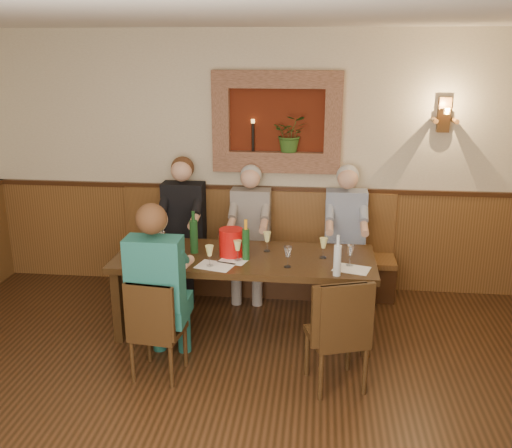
% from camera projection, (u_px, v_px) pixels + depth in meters
% --- Properties ---
extents(room_shell, '(6.04, 6.04, 2.82)m').
position_uv_depth(room_shell, '(200.00, 181.00, 3.20)').
color(room_shell, beige).
rests_on(room_shell, ground).
extents(wainscoting, '(6.02, 6.02, 1.15)m').
position_uv_depth(wainscoting, '(206.00, 383.00, 3.58)').
color(wainscoting, brown).
rests_on(wainscoting, ground).
extents(wall_niche, '(1.36, 0.30, 1.06)m').
position_uv_depth(wall_niche, '(280.00, 127.00, 5.99)').
color(wall_niche, '#531A0B').
rests_on(wall_niche, ground).
extents(wall_sconce, '(0.25, 0.20, 0.35)m').
position_uv_depth(wall_sconce, '(444.00, 116.00, 5.76)').
color(wall_sconce, brown).
rests_on(wall_sconce, ground).
extents(dining_table, '(2.40, 0.90, 0.75)m').
position_uv_depth(dining_table, '(245.00, 264.00, 5.31)').
color(dining_table, black).
rests_on(dining_table, ground).
extents(bench, '(3.00, 0.45, 1.11)m').
position_uv_depth(bench, '(256.00, 262.00, 6.31)').
color(bench, '#381E0F').
rests_on(bench, ground).
extents(chair_near_left, '(0.43, 0.43, 0.87)m').
position_uv_depth(chair_near_left, '(158.00, 348.00, 4.66)').
color(chair_near_left, black).
rests_on(chair_near_left, ground).
extents(chair_near_right, '(0.53, 0.53, 0.95)m').
position_uv_depth(chair_near_right, '(337.00, 355.00, 4.51)').
color(chair_near_right, black).
rests_on(chair_near_right, ground).
extents(person_bench_left, '(0.45, 0.55, 1.49)m').
position_uv_depth(person_bench_left, '(183.00, 238.00, 6.21)').
color(person_bench_left, black).
rests_on(person_bench_left, ground).
extents(person_bench_mid, '(0.42, 0.51, 1.42)m').
position_uv_depth(person_bench_mid, '(250.00, 243.00, 6.14)').
color(person_bench_mid, '#544E4D').
rests_on(person_bench_mid, ground).
extents(person_bench_right, '(0.43, 0.53, 1.45)m').
position_uv_depth(person_bench_right, '(345.00, 245.00, 6.03)').
color(person_bench_right, navy).
rests_on(person_bench_right, ground).
extents(person_chair_front, '(0.44, 0.54, 1.48)m').
position_uv_depth(person_chair_front, '(160.00, 302.00, 4.66)').
color(person_chair_front, '#164A4E').
rests_on(person_chair_front, ground).
extents(spittoon_bucket, '(0.29, 0.29, 0.26)m').
position_uv_depth(spittoon_bucket, '(231.00, 242.00, 5.27)').
color(spittoon_bucket, red).
rests_on(spittoon_bucket, dining_table).
extents(wine_bottle_green_a, '(0.07, 0.07, 0.38)m').
position_uv_depth(wine_bottle_green_a, '(246.00, 243.00, 5.16)').
color(wine_bottle_green_a, '#19471E').
rests_on(wine_bottle_green_a, dining_table).
extents(wine_bottle_green_b, '(0.09, 0.09, 0.40)m').
position_uv_depth(wine_bottle_green_b, '(194.00, 236.00, 5.33)').
color(wine_bottle_green_b, '#19471E').
rests_on(wine_bottle_green_b, dining_table).
extents(water_bottle, '(0.07, 0.07, 0.36)m').
position_uv_depth(water_bottle, '(337.00, 259.00, 4.80)').
color(water_bottle, silver).
rests_on(water_bottle, dining_table).
extents(tasting_sheet_a, '(0.33, 0.29, 0.00)m').
position_uv_depth(tasting_sheet_a, '(163.00, 260.00, 5.19)').
color(tasting_sheet_a, white).
rests_on(tasting_sheet_a, dining_table).
extents(tasting_sheet_b, '(0.29, 0.24, 0.00)m').
position_uv_depth(tasting_sheet_b, '(233.00, 261.00, 5.17)').
color(tasting_sheet_b, white).
rests_on(tasting_sheet_b, dining_table).
extents(tasting_sheet_c, '(0.35, 0.30, 0.00)m').
position_uv_depth(tasting_sheet_c, '(352.00, 269.00, 4.98)').
color(tasting_sheet_c, white).
rests_on(tasting_sheet_c, dining_table).
extents(tasting_sheet_d, '(0.36, 0.30, 0.00)m').
position_uv_depth(tasting_sheet_d, '(215.00, 266.00, 5.05)').
color(tasting_sheet_d, white).
rests_on(tasting_sheet_d, dining_table).
extents(wine_glass_0, '(0.08, 0.08, 0.19)m').
position_uv_depth(wine_glass_0, '(162.00, 242.00, 5.39)').
color(wine_glass_0, white).
rests_on(wine_glass_0, dining_table).
extents(wine_glass_1, '(0.08, 0.08, 0.19)m').
position_uv_depth(wine_glass_1, '(267.00, 242.00, 5.39)').
color(wine_glass_1, '#E8E88B').
rests_on(wine_glass_1, dining_table).
extents(wine_glass_2, '(0.08, 0.08, 0.19)m').
position_uv_depth(wine_glass_2, '(350.00, 256.00, 5.03)').
color(wine_glass_2, white).
rests_on(wine_glass_2, dining_table).
extents(wine_glass_3, '(0.08, 0.08, 0.19)m').
position_uv_depth(wine_glass_3, '(222.00, 243.00, 5.34)').
color(wine_glass_3, white).
rests_on(wine_glass_3, dining_table).
extents(wine_glass_4, '(0.08, 0.08, 0.19)m').
position_uv_depth(wine_glass_4, '(238.00, 250.00, 5.16)').
color(wine_glass_4, '#E8E88B').
rests_on(wine_glass_4, dining_table).
extents(wine_glass_5, '(0.08, 0.08, 0.19)m').
position_uv_depth(wine_glass_5, '(210.00, 256.00, 5.02)').
color(wine_glass_5, '#E8E88B').
rests_on(wine_glass_5, dining_table).
extents(wine_glass_6, '(0.08, 0.08, 0.19)m').
position_uv_depth(wine_glass_6, '(288.00, 257.00, 5.00)').
color(wine_glass_6, white).
rests_on(wine_glass_6, dining_table).
extents(wine_glass_7, '(0.08, 0.08, 0.19)m').
position_uv_depth(wine_glass_7, '(131.00, 250.00, 5.17)').
color(wine_glass_7, '#E8E88B').
rests_on(wine_glass_7, dining_table).
extents(wine_glass_8, '(0.08, 0.08, 0.19)m').
position_uv_depth(wine_glass_8, '(323.00, 248.00, 5.22)').
color(wine_glass_8, '#E8E88B').
rests_on(wine_glass_8, dining_table).
extents(wine_glass_9, '(0.08, 0.08, 0.19)m').
position_uv_depth(wine_glass_9, '(177.00, 252.00, 5.11)').
color(wine_glass_9, '#E8E88B').
rests_on(wine_glass_9, dining_table).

